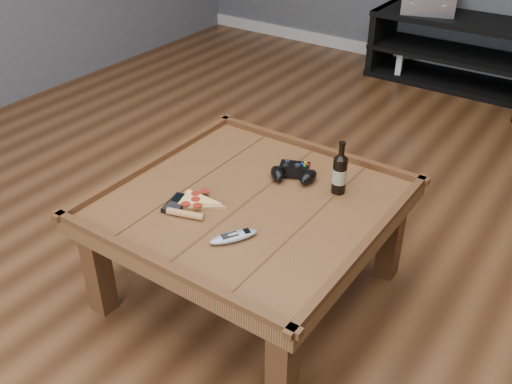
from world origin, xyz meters
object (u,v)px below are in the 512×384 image
Objects in this scene: beer_bottle at (340,172)px; av_receiver at (429,3)px; media_console at (467,54)px; coffee_table at (250,213)px; game_controller at (294,173)px; remote_control at (234,237)px; game_console at (400,65)px; pizza_slice at (194,203)px; smartphone at (177,204)px.

beer_bottle is 2.57m from av_receiver.
av_receiver reaches higher than media_console.
game_controller is at bearing 77.03° from coffee_table.
beer_bottle is at bearing 44.12° from coffee_table.
game_controller is at bearing 127.76° from remote_control.
remote_control is 2.96m from game_console.
pizza_slice is (-0.15, -2.90, 0.21)m from media_console.
smartphone is (-0.05, -0.04, -0.00)m from pizza_slice.
remote_control is 0.81× the size of game_console.
beer_bottle is at bearing 27.52° from pizza_slice.
media_console is at bearing -2.09° from game_console.
smartphone is at bearing -98.94° from game_console.
media_console reaches higher than coffee_table.
remote_control is at bearing -99.27° from av_receiver.
av_receiver is (-0.39, 2.52, 0.09)m from game_controller.
smartphone is at bearing -136.71° from coffee_table.
beer_bottle is 2.55m from game_console.
game_console is at bearing -167.86° from media_console.
coffee_table is at bearing -94.38° from game_console.
game_controller reaches higher than coffee_table.
coffee_table is at bearing -125.10° from game_controller.
smartphone is 0.66× the size of game_console.
pizza_slice is at bearing 24.09° from smartphone.
coffee_table is 2.77m from av_receiver.
remote_control is 0.39× the size of av_receiver.
game_controller reaches higher than remote_control.
smartphone is (-0.20, -2.94, 0.21)m from media_console.
beer_bottle is at bearing 104.65° from remote_control.
av_receiver is at bearing -179.22° from media_console.
game_console is at bearing 99.85° from coffee_table.
game_controller is 0.43× the size of av_receiver.
pizza_slice is 1.34× the size of game_console.
smartphone is at bearing -93.85° from media_console.
pizza_slice is 0.06m from smartphone.
game_console is (-0.46, 2.65, -0.29)m from coffee_table.
av_receiver is (-0.34, 2.75, 0.17)m from coffee_table.
coffee_table is at bearing 144.84° from remote_control.
av_receiver is at bearing 97.05° from coffee_table.
game_console is at bearing 106.32° from beer_bottle.
game_console is (-0.31, 2.80, -0.36)m from pizza_slice.
game_console is (-0.71, 2.41, -0.44)m from beer_bottle.
media_console is 2.54m from beer_bottle.
av_receiver reaches higher than pizza_slice.
game_controller is 1.12× the size of remote_control.
smartphone is (-0.20, -0.19, 0.07)m from coffee_table.
beer_bottle is at bearing -87.91° from game_console.
av_receiver is (-0.44, 2.98, 0.10)m from remote_control.
coffee_table is 0.26m from remote_control.
coffee_table reaches higher than smartphone.
game_controller is 0.91× the size of game_console.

